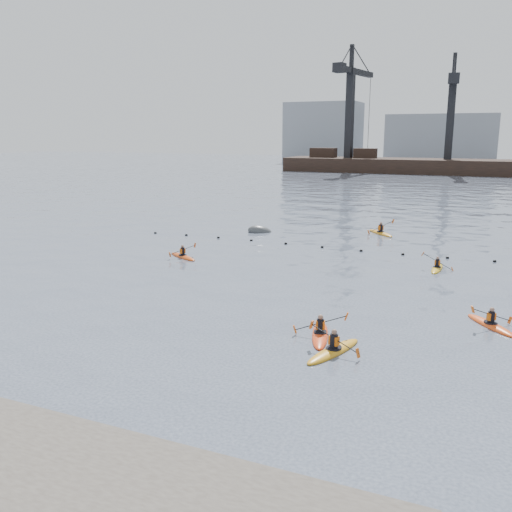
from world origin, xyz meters
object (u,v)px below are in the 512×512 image
object	(u,v)px
kayaker_3	(437,268)
mooring_buoy	(260,232)
kayaker_4	(491,324)
kayaker_5	(381,233)
kayaker_1	(334,350)
kayaker_2	(183,256)
kayaker_0	(320,334)

from	to	relation	value
kayaker_3	mooring_buoy	distance (m)	17.53
kayaker_4	kayaker_5	xyz separation A→B (m)	(-8.94, 21.28, 0.02)
kayaker_5	kayaker_4	bearing A→B (deg)	-108.17
kayaker_5	kayaker_1	bearing A→B (deg)	-123.95
kayaker_2	mooring_buoy	bearing A→B (deg)	24.99
kayaker_0	kayaker_2	xyz separation A→B (m)	(-13.20, 10.74, -0.01)
kayaker_4	mooring_buoy	xyz separation A→B (m)	(-18.84, 18.00, -0.10)
kayaker_1	kayaker_3	bearing A→B (deg)	99.66
kayaker_2	kayaker_4	world-z (taller)	kayaker_4
kayaker_1	kayaker_2	bearing A→B (deg)	157.55
kayaker_0	kayaker_4	size ratio (longest dim) A/B	1.20
kayaker_1	kayaker_5	world-z (taller)	kayaker_5
kayaker_2	kayaker_4	distance (m)	20.89
kayaker_3	kayaker_4	bearing A→B (deg)	-69.88
kayaker_3	kayaker_5	distance (m)	12.61
kayaker_0	mooring_buoy	xyz separation A→B (m)	(-12.21, 22.17, -0.10)
kayaker_1	kayaker_4	size ratio (longest dim) A/B	1.21
kayaker_1	kayaker_2	distance (m)	18.77
kayaker_1	kayaker_5	distance (m)	27.17
kayaker_0	kayaker_1	distance (m)	1.82
kayaker_0	kayaker_1	world-z (taller)	kayaker_0
kayaker_2	kayaker_5	bearing A→B (deg)	-6.58
kayaker_1	mooring_buoy	size ratio (longest dim) A/B	1.59
kayaker_0	kayaker_3	world-z (taller)	kayaker_0
kayaker_0	kayaker_2	distance (m)	17.02
kayaker_2	kayaker_5	distance (m)	18.31
kayaker_2	kayaker_5	xyz separation A→B (m)	(10.90, 14.71, 0.02)
kayaker_3	mooring_buoy	xyz separation A→B (m)	(-15.62, 7.96, -0.09)
kayaker_1	mooring_buoy	bearing A→B (deg)	137.49
kayaker_0	kayaker_2	bearing A→B (deg)	125.48
kayaker_2	mooring_buoy	xyz separation A→B (m)	(0.99, 11.44, -0.10)
kayaker_1	kayaker_4	bearing A→B (deg)	63.66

